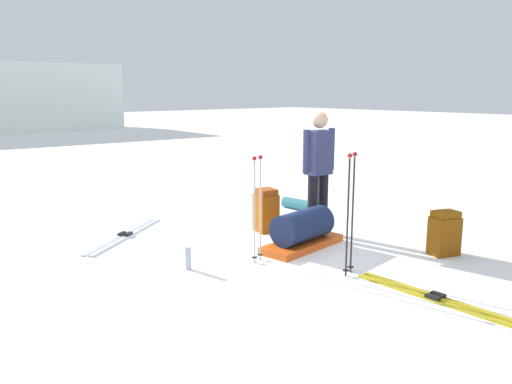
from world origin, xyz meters
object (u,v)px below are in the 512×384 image
at_px(thermos_bottle, 188,258).
at_px(backpack_bright, 444,234).
at_px(skier_standing, 319,167).
at_px(sleeping_mat_rolled, 297,204).
at_px(gear_sled, 303,231).
at_px(backpack_large_dark, 266,211).
at_px(ski_pair_near, 125,235).
at_px(ski_poles_planted_near, 350,208).
at_px(ski_pair_far, 435,298).
at_px(ski_poles_planted_far, 257,203).

bearing_deg(thermos_bottle, backpack_bright, -30.51).
bearing_deg(backpack_bright, thermos_bottle, 149.49).
xyz_separation_m(skier_standing, sleeping_mat_rolled, (0.87, 1.28, -0.86)).
bearing_deg(thermos_bottle, skier_standing, 1.35).
relative_size(backpack_bright, gear_sled, 0.44).
xyz_separation_m(backpack_large_dark, sleeping_mat_rolled, (1.31, 0.69, -0.21)).
height_order(gear_sled, sleeping_mat_rolled, gear_sled).
distance_m(ski_pair_near, backpack_bright, 4.19).
distance_m(backpack_large_dark, sleeping_mat_rolled, 1.50).
bearing_deg(skier_standing, ski_poles_planted_near, -124.69).
relative_size(backpack_large_dark, backpack_bright, 1.12).
xyz_separation_m(ski_pair_far, gear_sled, (0.20, 2.00, 0.21)).
bearing_deg(skier_standing, ski_pair_near, 141.99).
height_order(skier_standing, ski_poles_planted_far, skier_standing).
relative_size(ski_poles_planted_near, thermos_bottle, 5.15).
bearing_deg(ski_pair_near, backpack_large_dark, -32.48).
xyz_separation_m(ski_pair_far, backpack_large_dark, (0.37, 2.89, 0.29)).
distance_m(backpack_bright, ski_poles_planted_far, 2.33).
relative_size(ski_pair_near, ski_poles_planted_far, 1.30).
bearing_deg(ski_pair_near, ski_pair_far, -71.88).
xyz_separation_m(sleeping_mat_rolled, thermos_bottle, (-3.04, -1.33, 0.04)).
distance_m(ski_poles_planted_far, thermos_bottle, 1.01).
bearing_deg(ski_pair_near, backpack_bright, -51.38).
height_order(backpack_large_dark, ski_poles_planted_near, ski_poles_planted_near).
xyz_separation_m(ski_poles_planted_far, gear_sled, (0.78, 0.03, -0.47)).
relative_size(ski_pair_near, ski_pair_far, 0.95).
bearing_deg(ski_poles_planted_near, ski_poles_planted_far, 115.87).
xyz_separation_m(skier_standing, thermos_bottle, (-2.16, -0.05, -0.82)).
distance_m(backpack_large_dark, backpack_bright, 2.41).
relative_size(sleeping_mat_rolled, thermos_bottle, 2.12).
xyz_separation_m(skier_standing, ski_poles_planted_far, (-1.38, -0.33, -0.26)).
bearing_deg(gear_sled, backpack_bright, -49.80).
bearing_deg(ski_poles_planted_far, gear_sled, 1.97).
relative_size(backpack_bright, ski_poles_planted_far, 0.44).
distance_m(skier_standing, thermos_bottle, 2.32).
distance_m(ski_pair_near, thermos_bottle, 1.70).
distance_m(ski_pair_near, ski_poles_planted_near, 3.27).
relative_size(ski_poles_planted_far, thermos_bottle, 4.81).
height_order(ski_pair_near, ski_pair_far, same).
bearing_deg(skier_standing, backpack_bright, -72.59).
height_order(ski_pair_far, ski_poles_planted_near, ski_poles_planted_near).
relative_size(backpack_large_dark, gear_sled, 0.49).
relative_size(skier_standing, ski_poles_planted_far, 1.36).
relative_size(backpack_bright, thermos_bottle, 2.11).
distance_m(gear_sled, thermos_bottle, 1.58).
relative_size(ski_pair_far, thermos_bottle, 6.62).
relative_size(ski_pair_near, backpack_bright, 2.97).
height_order(skier_standing, ski_pair_near, skier_standing).
height_order(ski_poles_planted_near, sleeping_mat_rolled, ski_poles_planted_near).
height_order(backpack_large_dark, backpack_bright, backpack_large_dark).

